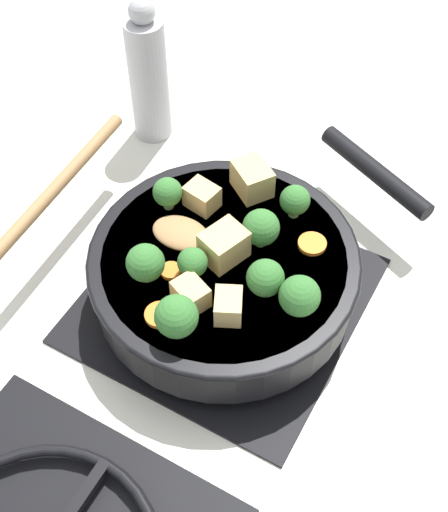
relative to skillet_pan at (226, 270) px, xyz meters
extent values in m
plane|color=silver|center=(0.00, 0.00, -0.06)|extent=(2.40, 2.40, 0.00)
cube|color=black|center=(0.00, 0.00, -0.06)|extent=(0.31, 0.31, 0.01)
torus|color=black|center=(0.00, 0.00, -0.04)|extent=(0.24, 0.24, 0.01)
cube|color=black|center=(0.00, 0.00, -0.04)|extent=(0.01, 0.23, 0.01)
cube|color=black|center=(0.00, 0.00, -0.04)|extent=(0.23, 0.01, 0.01)
cylinder|color=black|center=(0.00, 0.00, 0.00)|extent=(0.30, 0.30, 0.06)
cylinder|color=#5B3316|center=(0.00, 0.00, 0.00)|extent=(0.28, 0.28, 0.05)
torus|color=black|center=(0.00, 0.00, 0.02)|extent=(0.31, 0.31, 0.01)
cylinder|color=black|center=(-0.09, -0.22, 0.02)|extent=(0.17, 0.09, 0.02)
ellipsoid|color=#A87A4C|center=(0.06, 0.00, 0.03)|extent=(0.07, 0.05, 0.01)
cylinder|color=#A87A4C|center=(0.22, 0.01, 0.04)|extent=(0.03, 0.27, 0.02)
cube|color=#DBB770|center=(0.00, 0.00, 0.05)|extent=(0.05, 0.06, 0.04)
cube|color=#DBB770|center=(0.02, -0.10, 0.05)|extent=(0.06, 0.06, 0.04)
cube|color=#DBB770|center=(0.06, -0.05, 0.04)|extent=(0.04, 0.04, 0.03)
cube|color=#DBB770|center=(0.00, 0.07, 0.04)|extent=(0.04, 0.04, 0.03)
cube|color=#DBB770|center=(-0.04, 0.07, 0.04)|extent=(0.04, 0.04, 0.03)
cylinder|color=#709956|center=(-0.04, -0.09, 0.03)|extent=(0.01, 0.01, 0.01)
sphere|color=#387533|center=(-0.04, -0.09, 0.05)|extent=(0.04, 0.04, 0.04)
cylinder|color=#709956|center=(0.06, 0.07, 0.03)|extent=(0.01, 0.01, 0.01)
sphere|color=#387533|center=(0.06, 0.07, 0.05)|extent=(0.04, 0.04, 0.04)
cylinder|color=#709956|center=(-0.01, 0.11, 0.03)|extent=(0.01, 0.01, 0.01)
sphere|color=#387533|center=(-0.01, 0.11, 0.06)|extent=(0.05, 0.05, 0.05)
cylinder|color=#709956|center=(-0.10, 0.03, 0.03)|extent=(0.01, 0.01, 0.01)
sphere|color=#387533|center=(-0.10, 0.03, 0.06)|extent=(0.04, 0.04, 0.04)
cylinder|color=#709956|center=(-0.03, -0.03, 0.03)|extent=(0.01, 0.01, 0.01)
sphere|color=#387533|center=(-0.03, -0.03, 0.05)|extent=(0.04, 0.04, 0.04)
cylinder|color=#709956|center=(0.09, -0.03, 0.03)|extent=(0.01, 0.01, 0.01)
sphere|color=#387533|center=(0.09, -0.03, 0.05)|extent=(0.03, 0.03, 0.03)
cylinder|color=#709956|center=(0.02, 0.04, 0.03)|extent=(0.01, 0.01, 0.01)
sphere|color=#387533|center=(0.02, 0.04, 0.05)|extent=(0.03, 0.03, 0.03)
cylinder|color=#709956|center=(-0.06, 0.03, 0.03)|extent=(0.01, 0.01, 0.01)
sphere|color=#387533|center=(-0.06, 0.03, 0.05)|extent=(0.04, 0.04, 0.04)
cylinder|color=orange|center=(-0.08, -0.06, 0.03)|extent=(0.03, 0.03, 0.01)
cylinder|color=orange|center=(0.04, 0.05, 0.03)|extent=(0.02, 0.02, 0.01)
cylinder|color=orange|center=(0.02, 0.10, 0.03)|extent=(0.03, 0.03, 0.01)
cylinder|color=#B2B2B7|center=(0.24, -0.21, 0.03)|extent=(0.05, 0.05, 0.19)
sphere|color=#B2B2B7|center=(0.24, -0.21, 0.14)|extent=(0.04, 0.04, 0.04)
camera|label=1|loc=(-0.24, 0.43, 0.65)|focal=50.00mm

